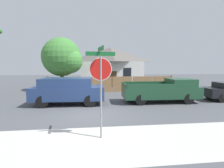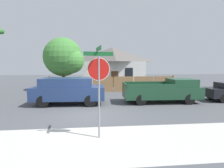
% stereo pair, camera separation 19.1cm
% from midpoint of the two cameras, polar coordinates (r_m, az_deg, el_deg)
% --- Properties ---
extents(ground_plane, '(80.00, 80.00, 0.00)m').
position_cam_midpoint_polar(ground_plane, '(9.93, -6.34, -9.95)').
color(ground_plane, '#4C4F54').
extents(sidewalk_strip, '(36.00, 3.20, 0.01)m').
position_cam_midpoint_polar(sidewalk_strip, '(6.55, -6.68, -18.72)').
color(sidewalk_strip, beige).
rests_on(sidewalk_strip, ground).
extents(wooden_fence, '(12.92, 0.12, 1.67)m').
position_cam_midpoint_polar(wooden_fence, '(17.98, 0.74, -0.06)').
color(wooden_fence, '#997047').
rests_on(wooden_fence, ground).
extents(house, '(8.58, 6.66, 5.20)m').
position_cam_midpoint_polar(house, '(24.83, 0.32, 6.11)').
color(house, white).
rests_on(house, ground).
extents(oak_tree, '(4.28, 4.08, 5.63)m').
position_cam_midpoint_polar(oak_tree, '(19.33, -14.89, 8.23)').
color(oak_tree, brown).
rests_on(oak_tree, ground).
extents(red_suv, '(4.98, 2.14, 1.86)m').
position_cam_midpoint_polar(red_suv, '(12.58, -13.59, -1.88)').
color(red_suv, navy).
rests_on(red_suv, ground).
extents(orange_pickup, '(5.60, 2.16, 1.74)m').
position_cam_midpoint_polar(orange_pickup, '(13.52, 17.00, -2.07)').
color(orange_pickup, '#1E472D').
rests_on(orange_pickup, ground).
extents(stop_sign, '(1.09, 0.98, 3.42)m').
position_cam_midpoint_polar(stop_sign, '(6.44, -3.49, 2.70)').
color(stop_sign, gray).
rests_on(stop_sign, ground).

